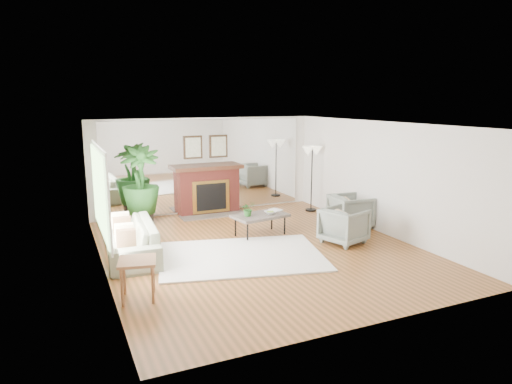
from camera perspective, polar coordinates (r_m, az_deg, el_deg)
name	(u,v)px	position (r m, az deg, el deg)	size (l,w,h in m)	color
ground	(260,249)	(9.29, 0.48, -7.12)	(7.00, 7.00, 0.00)	brown
wall_left	(101,202)	(8.22, -18.84, -1.17)	(0.02, 7.00, 2.50)	silver
wall_right	(382,178)	(10.55, 15.45, 1.71)	(0.02, 7.00, 2.50)	silver
wall_back	(206,165)	(12.19, -6.33, 3.33)	(6.00, 0.02, 2.50)	silver
mirror_panel	(206,165)	(12.17, -6.30, 3.32)	(5.40, 0.04, 2.40)	silver
window_panel	(100,192)	(8.60, -18.94, 0.03)	(0.04, 2.40, 1.50)	#B2E09E
fireplace	(209,189)	(12.07, -5.93, 0.41)	(1.85, 0.83, 2.05)	maroon
area_rug	(241,256)	(8.84, -1.83, -8.00)	(3.07, 2.20, 0.03)	white
coffee_table	(260,216)	(10.08, 0.54, -3.06)	(1.28, 0.88, 0.47)	#5A4F47
sofa	(130,239)	(9.11, -15.45, -5.73)	(2.28, 0.89, 0.67)	gray
armchair_back	(351,211)	(10.92, 11.75, -2.37)	(0.84, 0.87, 0.79)	gray
armchair_front	(344,225)	(9.75, 10.94, -4.13)	(0.80, 0.83, 0.75)	gray
side_table	(137,266)	(7.12, -14.61, -8.96)	(0.65, 0.65, 0.62)	#9A693D
potted_ficus	(140,183)	(11.21, -14.25, 1.07)	(1.15, 1.15, 1.89)	black
floor_lamp	(312,156)	(12.22, 7.04, 4.49)	(0.57, 0.32, 1.75)	black
tabletop_plant	(248,209)	(9.92, -1.00, -2.11)	(0.29, 0.25, 0.32)	#235820
fruit_bowl	(270,212)	(10.13, 1.79, -2.57)	(0.26, 0.26, 0.06)	#9A693D
book	(272,211)	(10.38, 2.06, -2.34)	(0.21, 0.29, 0.02)	#9A693D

